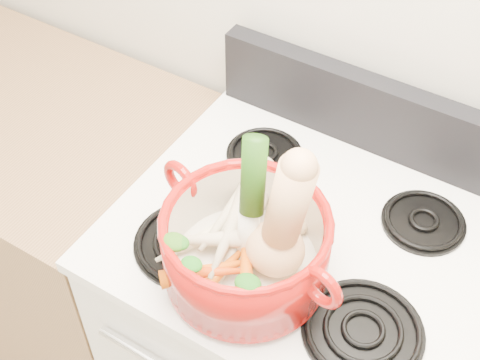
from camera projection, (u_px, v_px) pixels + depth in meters
The scene contains 24 objects.
wall_back at pixel (406, 1), 1.32m from camera, with size 3.50×0.02×2.60m, color beige.
stove_body at pixel (296, 350), 1.72m from camera, with size 0.76×0.65×0.92m, color white.
cooktop at pixel (310, 235), 1.38m from camera, with size 0.78×0.67×0.03m, color white.
control_backsplash at pixel (376, 115), 1.48m from camera, with size 0.76×0.05×0.18m, color black.
burner_front_left at pixel (189, 242), 1.34m from camera, with size 0.22×0.22×0.02m, color black.
burner_front_right at pixel (363, 330), 1.20m from camera, with size 0.22×0.22×0.02m, color black.
burner_back_left at pixel (265, 153), 1.51m from camera, with size 0.17×0.17×0.02m, color black.
burner_back_right at pixel (424, 221), 1.37m from camera, with size 0.17×0.17×0.02m, color black.
dutch_oven at pixel (246, 248), 1.22m from camera, with size 0.31×0.31×0.15m, color #960E0A.
pot_handle_left at pixel (180, 180), 1.27m from camera, with size 0.09×0.09×0.02m, color #960E0A.
pot_handle_right at pixel (322, 287), 1.10m from camera, with size 0.09×0.09×0.02m, color #960E0A.
squash at pixel (277, 216), 1.15m from camera, with size 0.12×0.12×0.28m, color tan, non-canonical shape.
leek at pixel (249, 203), 1.16m from camera, with size 0.04×0.04×0.29m, color white.
ginger at pixel (285, 222), 1.29m from camera, with size 0.07×0.05×0.04m, color tan.
parsnip_0 at pixel (241, 234), 1.27m from camera, with size 0.04×0.04×0.23m, color beige.
parsnip_1 at pixel (203, 236), 1.26m from camera, with size 0.04×0.04×0.20m, color beige.
parsnip_2 at pixel (249, 225), 1.27m from camera, with size 0.04×0.04×0.19m, color beige.
parsnip_3 at pixel (209, 238), 1.24m from camera, with size 0.04×0.04×0.19m, color beige.
parsnip_4 at pixel (235, 204), 1.28m from camera, with size 0.05×0.05×0.23m, color beige.
parsnip_5 at pixel (233, 222), 1.25m from camera, with size 0.05×0.05×0.25m, color beige.
carrot_0 at pixel (222, 271), 1.21m from camera, with size 0.03×0.03×0.15m, color #C54809.
carrot_1 at pixel (205, 272), 1.21m from camera, with size 0.04×0.04×0.17m, color #DA5E0A.
carrot_2 at pixel (246, 270), 1.20m from camera, with size 0.04×0.04×0.19m, color #CA5C0A.
carrot_3 at pixel (217, 272), 1.20m from camera, with size 0.03×0.03×0.12m, color #B83409.
Camera 1 is at (0.33, 0.59, 2.02)m, focal length 50.00 mm.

